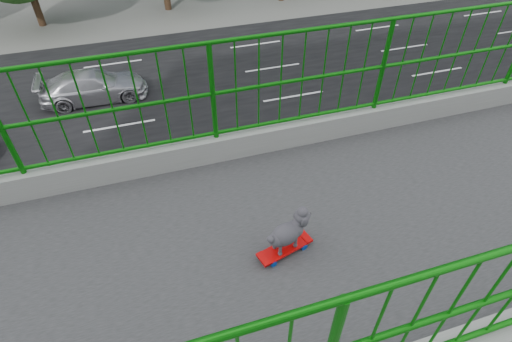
{
  "coord_description": "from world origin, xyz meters",
  "views": [
    {
      "loc": [
        2.18,
        1.34,
        10.01
      ],
      "look_at": [
        -0.91,
        2.31,
        7.11
      ],
      "focal_mm": 28.08,
      "sensor_mm": 36.0,
      "label": 1
    }
  ],
  "objects": [
    {
      "name": "road",
      "position": [
        -13.0,
        0.0,
        0.01
      ],
      "size": [
        18.0,
        90.0,
        0.02
      ],
      "primitive_type": "cube",
      "color": "black",
      "rests_on": "ground"
    },
    {
      "name": "railing",
      "position": [
        0.0,
        0.0,
        7.21
      ],
      "size": [
        3.0,
        24.0,
        1.42
      ],
      "color": "gray",
      "rests_on": "footbridge"
    },
    {
      "name": "skateboard",
      "position": [
        0.12,
        2.26,
        7.05
      ],
      "size": [
        0.29,
        0.55,
        0.07
      ],
      "rotation": [
        0.0,
        0.0,
        0.26
      ],
      "color": "red",
      "rests_on": "footbridge"
    },
    {
      "name": "poodle",
      "position": [
        0.11,
        2.29,
        7.28
      ],
      "size": [
        0.26,
        0.45,
        0.38
      ],
      "rotation": [
        0.0,
        0.0,
        0.26
      ],
      "color": "#2D2A2F",
      "rests_on": "skateboard"
    },
    {
      "name": "car_3",
      "position": [
        -15.6,
        -0.88,
        0.69
      ],
      "size": [
        1.93,
        4.74,
        1.38
      ],
      "primitive_type": "imported",
      "rotation": [
        0.0,
        0.0,
        3.14
      ],
      "color": "#A8A7AD",
      "rests_on": "ground"
    }
  ]
}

